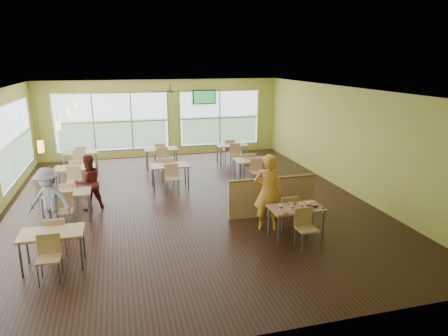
{
  "coord_description": "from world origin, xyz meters",
  "views": [
    {
      "loc": [
        -1.8,
        -10.8,
        4.01
      ],
      "look_at": [
        0.83,
        -0.98,
        1.22
      ],
      "focal_mm": 32.0,
      "sensor_mm": 36.0,
      "label": 1
    }
  ],
  "objects_px": {
    "man_plaid": "(268,192)",
    "main_table": "(296,212)",
    "half_wall_divider": "(272,196)",
    "food_basket": "(314,205)"
  },
  "relations": [
    {
      "from": "main_table",
      "to": "man_plaid",
      "type": "relative_size",
      "value": 0.81
    },
    {
      "from": "main_table",
      "to": "man_plaid",
      "type": "bearing_deg",
      "value": 126.36
    },
    {
      "from": "half_wall_divider",
      "to": "main_table",
      "type": "bearing_deg",
      "value": -90.0
    },
    {
      "from": "main_table",
      "to": "man_plaid",
      "type": "distance_m",
      "value": 0.83
    },
    {
      "from": "main_table",
      "to": "half_wall_divider",
      "type": "relative_size",
      "value": 0.63
    },
    {
      "from": "man_plaid",
      "to": "main_table",
      "type": "bearing_deg",
      "value": 144.56
    },
    {
      "from": "main_table",
      "to": "food_basket",
      "type": "bearing_deg",
      "value": -6.91
    },
    {
      "from": "man_plaid",
      "to": "half_wall_divider",
      "type": "bearing_deg",
      "value": -100.5
    },
    {
      "from": "half_wall_divider",
      "to": "man_plaid",
      "type": "bearing_deg",
      "value": -118.7
    },
    {
      "from": "man_plaid",
      "to": "food_basket",
      "type": "bearing_deg",
      "value": 160.43
    }
  ]
}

